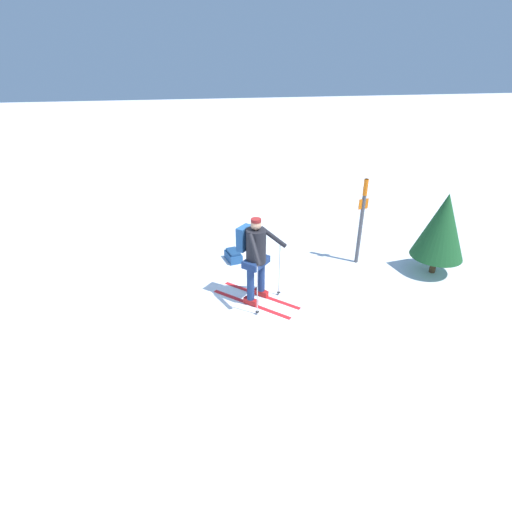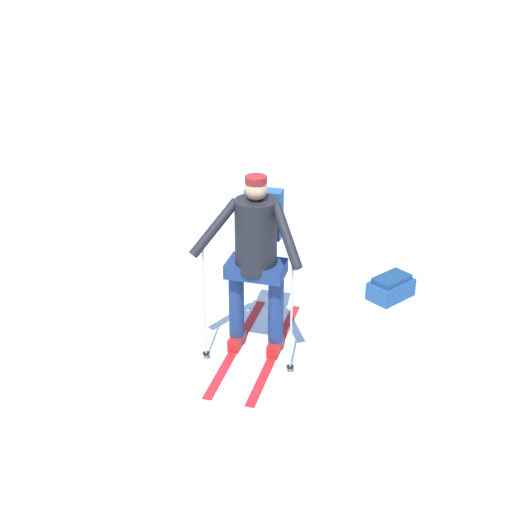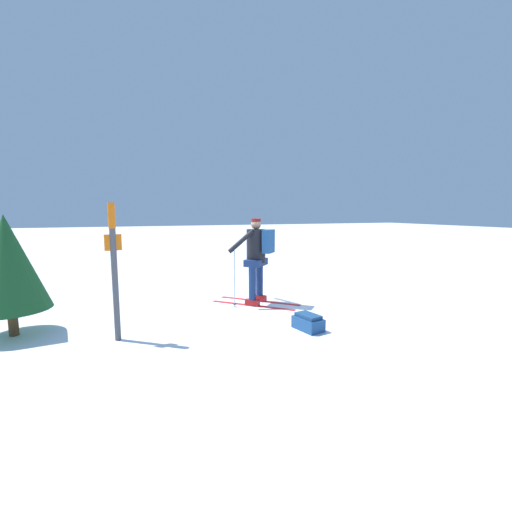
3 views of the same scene
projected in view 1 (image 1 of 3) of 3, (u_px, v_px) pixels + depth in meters
The scene contains 5 objects.
ground_plane at pixel (253, 310), 7.95m from camera, with size 80.00×80.00×0.00m, color white.
skier at pixel (255, 254), 7.79m from camera, with size 1.67×1.62×1.80m.
dropped_backpack at pixel (233, 256), 9.77m from camera, with size 0.41×0.56×0.26m.
trail_marker at pixel (362, 215), 9.20m from camera, with size 0.24×0.10×2.07m.
pine_tree at pixel (442, 226), 8.78m from camera, with size 1.15×1.15×1.91m.
Camera 1 is at (-1.13, -6.48, 4.59)m, focal length 28.00 mm.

